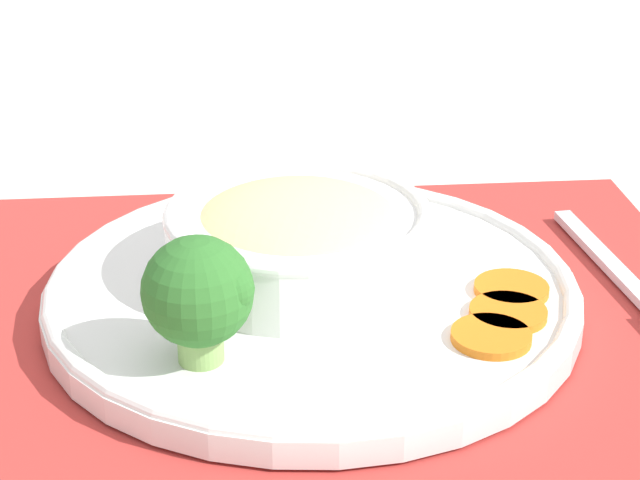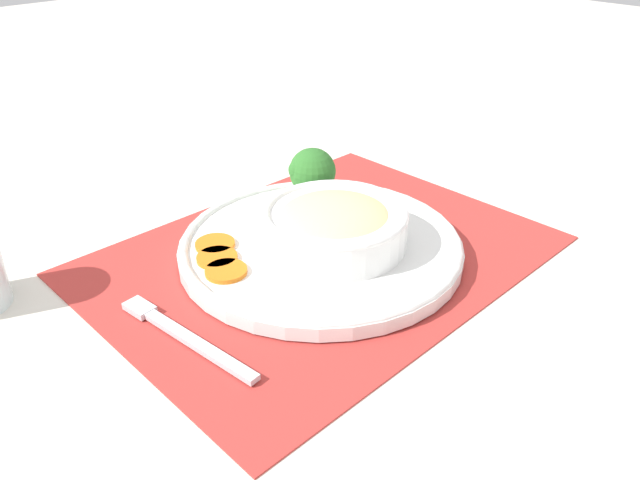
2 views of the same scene
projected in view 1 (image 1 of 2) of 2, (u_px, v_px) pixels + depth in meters
The scene contains 9 objects.
ground_plane at pixel (312, 312), 0.67m from camera, with size 4.00×4.00×0.00m, color beige.
placemat at pixel (312, 309), 0.67m from camera, with size 0.52×0.39×0.00m.
plate at pixel (312, 290), 0.66m from camera, with size 0.33×0.33×0.02m.
bowl at pixel (298, 234), 0.66m from camera, with size 0.17×0.17×0.05m.
broccoli_floret at pixel (199, 293), 0.56m from camera, with size 0.06×0.06×0.07m.
carrot_slice_near at pixel (491, 336), 0.60m from camera, with size 0.05×0.05×0.01m.
carrot_slice_middle at pixel (508, 313), 0.62m from camera, with size 0.05×0.05×0.01m.
carrot_slice_far at pixel (511, 289), 0.65m from camera, with size 0.05×0.05×0.01m.
fork at pixel (628, 283), 0.69m from camera, with size 0.03×0.18×0.01m.
Camera 1 is at (0.05, 0.58, 0.33)m, focal length 60.00 mm.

